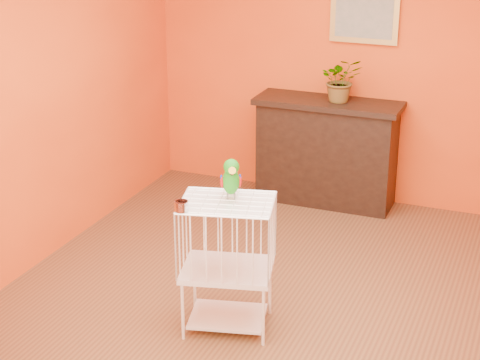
% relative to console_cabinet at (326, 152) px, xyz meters
% --- Properties ---
extents(ground, '(4.50, 4.50, 0.00)m').
position_rel_console_cabinet_xyz_m(ground, '(0.24, -2.02, -0.50)').
color(ground, brown).
rests_on(ground, ground).
extents(room_shell, '(4.50, 4.50, 4.50)m').
position_rel_console_cabinet_xyz_m(room_shell, '(0.24, -2.02, 1.08)').
color(room_shell, '#EC5416').
rests_on(room_shell, ground).
extents(console_cabinet, '(1.34, 0.48, 0.99)m').
position_rel_console_cabinet_xyz_m(console_cabinet, '(0.00, 0.00, 0.00)').
color(console_cabinet, black).
rests_on(console_cabinet, ground).
extents(potted_plant, '(0.50, 0.52, 0.31)m').
position_rel_console_cabinet_xyz_m(potted_plant, '(0.11, 0.02, 0.65)').
color(potted_plant, '#26722D').
rests_on(potted_plant, console_cabinet).
extents(framed_picture, '(0.62, 0.04, 0.50)m').
position_rel_console_cabinet_xyz_m(framed_picture, '(0.24, 0.20, 1.25)').
color(framed_picture, '#BA9242').
rests_on(framed_picture, room_shell).
extents(birdcage, '(0.69, 0.59, 0.92)m').
position_rel_console_cabinet_xyz_m(birdcage, '(0.02, -2.42, -0.02)').
color(birdcage, white).
rests_on(birdcage, ground).
extents(feed_cup, '(0.09, 0.09, 0.06)m').
position_rel_console_cabinet_xyz_m(feed_cup, '(-0.18, -2.67, 0.46)').
color(feed_cup, silver).
rests_on(feed_cup, birdcage).
extents(parrot, '(0.18, 0.25, 0.29)m').
position_rel_console_cabinet_xyz_m(parrot, '(0.03, -2.37, 0.57)').
color(parrot, '#59544C').
rests_on(parrot, birdcage).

